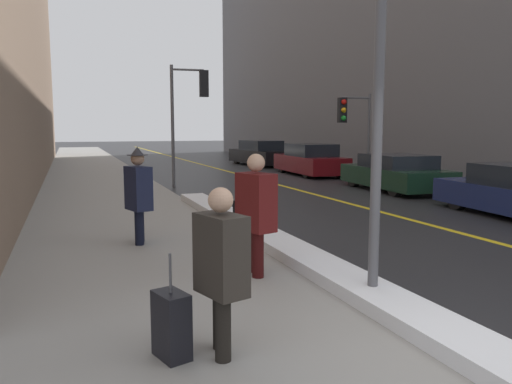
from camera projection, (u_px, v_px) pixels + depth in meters
ground_plane at (469, 371)px, 4.16m from camera, size 160.00×160.00×0.00m
sidewalk_slab at (103, 187)px, 17.40m from camera, size 4.00×80.00×0.01m
road_centre_stripe at (262, 181)px, 19.49m from camera, size 0.16×80.00×0.00m
snow_bank_curb at (267, 237)px, 8.90m from camera, size 0.64×11.53×0.18m
building_facade_right at (366, 18)px, 28.09m from camera, size 6.00×36.00×16.48m
lamp_post at (379, 74)px, 5.56m from camera, size 0.28×0.28×4.31m
traffic_light_near at (191, 100)px, 17.13m from camera, size 1.31×0.33×4.16m
traffic_light_far at (352, 119)px, 18.22m from camera, size 1.31×0.32×3.28m
pedestrian_trailing at (221, 264)px, 4.34m from camera, size 0.42×0.55×1.51m
pedestrian_with_shoulder_bag at (255, 209)px, 6.77m from camera, size 0.46×0.78×1.68m
pedestrian_in_fedora at (138, 191)px, 8.64m from camera, size 0.45×0.59×1.70m
parked_car_dark_green at (395, 173)px, 16.30m from camera, size 2.15×4.38×1.18m
parked_car_maroon at (310, 160)px, 21.87m from camera, size 1.96×4.68×1.37m
parked_car_black at (260, 154)px, 27.62m from camera, size 2.16×4.94×1.38m
rolling_suitcase at (171, 326)px, 4.35m from camera, size 0.32×0.41×0.95m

